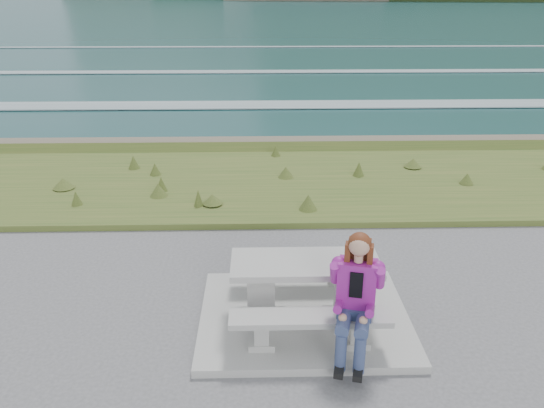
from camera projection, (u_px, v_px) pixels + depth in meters
name	position (u px, v px, depth m)	size (l,w,h in m)	color
concrete_slab	(304.00, 317.00, 6.68)	(2.60, 2.10, 0.10)	#A4A49F
picnic_table	(305.00, 273.00, 6.44)	(1.80, 0.75, 0.75)	#A4A49F
bench_landward	(310.00, 323.00, 5.88)	(1.80, 0.35, 0.45)	#A4A49F
bench_seaward	(300.00, 262.00, 7.18)	(1.80, 0.35, 0.45)	#A4A49F
grass_verge	(285.00, 185.00, 11.33)	(160.00, 4.50, 0.22)	#395921
shore_drop	(279.00, 147.00, 14.01)	(160.00, 0.80, 2.20)	#5F5A47
ocean	(268.00, 94.00, 30.59)	(1600.00, 1600.00, 0.09)	#1B4A4D
seated_woman	(354.00, 315.00, 5.70)	(0.57, 0.79, 1.44)	navy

